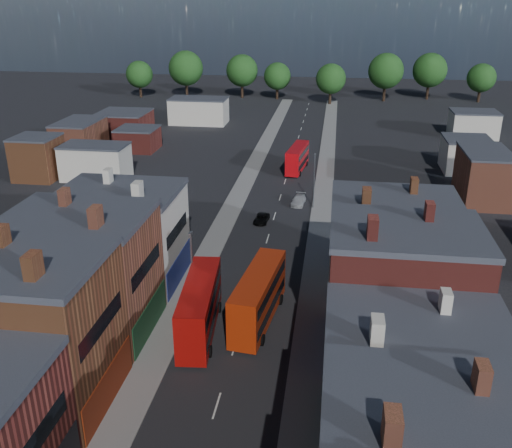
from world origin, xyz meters
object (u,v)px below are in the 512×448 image
(bus_0, at_px, (200,307))
(car_3, at_px, (299,200))
(car_2, at_px, (261,219))
(bus_2, at_px, (297,158))
(bus_1, at_px, (258,296))

(bus_0, distance_m, car_3, 36.30)
(bus_0, bearing_deg, car_2, 80.78)
(car_3, bearing_deg, car_2, -114.53)
(bus_0, distance_m, car_2, 28.00)
(car_2, height_order, car_3, car_3)
(bus_0, bearing_deg, car_3, 74.54)
(bus_0, relative_size, bus_2, 1.15)
(bus_2, bearing_deg, car_2, -89.92)
(bus_1, relative_size, bus_2, 1.16)
(bus_0, height_order, bus_1, bus_1)
(car_2, relative_size, car_3, 0.86)
(bus_1, relative_size, car_3, 2.70)
(bus_2, relative_size, car_3, 2.33)
(bus_2, height_order, car_3, bus_2)
(bus_2, bearing_deg, bus_1, -83.05)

